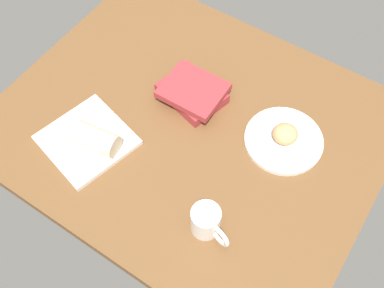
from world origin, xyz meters
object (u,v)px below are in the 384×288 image
Objects in this scene: book_stack at (192,92)px; coffee_mug at (207,222)px; square_plate at (87,140)px; sauce_cup at (71,128)px; scone_pastry at (285,134)px; breakfast_wrap at (96,139)px; round_plate at (284,140)px.

book_stack is 42.17cm from coffee_mug.
square_plate is 4.83× the size of sauce_cup.
square_plate is at bearing 2.59° from sauce_cup.
square_plate is 1.06× the size of book_stack.
breakfast_wrap is (-42.95, -30.95, 0.86)cm from scone_pastry.
coffee_mug is at bearing -4.44° from square_plate.
square_plate is at bearing -119.20° from book_stack.
square_plate is at bearing -146.50° from scone_pastry.
sauce_cup is (-52.26, -31.35, 2.35)cm from round_plate.
book_stack is 1.75× the size of coffee_mug.
round_plate is 3.15× the size of scone_pastry.
breakfast_wrap is at bearing -144.30° from round_plate.
sauce_cup is 0.22× the size of book_stack.
scone_pastry is 0.56× the size of breakfast_wrap.
breakfast_wrap is (4.09, 0.18, 4.09)cm from square_plate.
square_plate is (-47.15, -31.12, 0.10)cm from round_plate.
coffee_mug is (-4.29, -34.45, 0.53)cm from scone_pastry.
round_plate is at bearing -3.50° from scone_pastry.
breakfast_wrap is at bearing -144.23° from scone_pastry.
scone_pastry is 0.59× the size of coffee_mug.
coffee_mug reaches higher than breakfast_wrap.
scone_pastry is at bearing 33.50° from square_plate.
breakfast_wrap is at bearing 174.82° from coffee_mug.
round_plate is 1.00× the size of square_plate.
scone_pastry is (-0.11, 0.01, 3.34)cm from round_plate.
scone_pastry is 0.33× the size of book_stack.
scone_pastry reaches higher than round_plate.
round_plate is 56.50cm from square_plate.
book_stack is at bearing -30.71° from breakfast_wrap.
breakfast_wrap is at bearing -112.99° from book_stack.
book_stack is (12.54, 29.56, -1.93)cm from breakfast_wrap.
sauce_cup reaches higher than round_plate.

